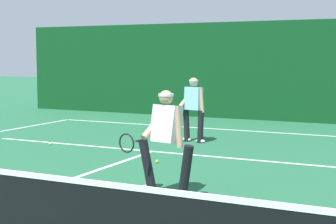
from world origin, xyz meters
The scene contains 8 objects.
court_line_baseline_far centered at (0.00, 10.65, 0.00)m, with size 10.74×0.10×0.01m, color white.
court_line_service centered at (0.00, 6.51, 0.00)m, with size 8.75×0.10×0.01m, color white.
court_line_centre centered at (0.00, 3.20, 0.00)m, with size 0.10×6.40×0.01m, color white.
player_near centered at (1.93, 3.25, 0.89)m, with size 1.04×0.90×1.62m.
player_far centered at (0.29, 8.14, 0.88)m, with size 0.87×0.89×1.60m.
tennis_ball centered at (0.69, 5.38, 0.03)m, with size 0.07×0.07×0.07m, color #D1E033.
tennis_ball_extra centered at (-2.59, 6.19, 0.03)m, with size 0.07×0.07×0.07m, color #D1E033.
back_fence_windscreen centered at (0.00, 13.40, 1.64)m, with size 17.72×0.12×3.28m, color #0D401B.
Camera 1 is at (5.51, -4.04, 2.12)m, focal length 57.54 mm.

